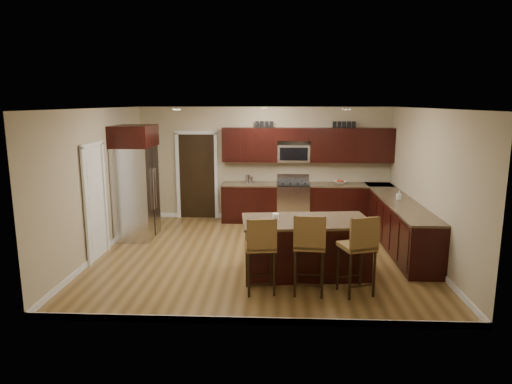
{
  "coord_description": "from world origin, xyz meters",
  "views": [
    {
      "loc": [
        0.29,
        -8.15,
        2.81
      ],
      "look_at": [
        -0.1,
        0.4,
        1.12
      ],
      "focal_mm": 32.0,
      "sensor_mm": 36.0,
      "label": 1
    }
  ],
  "objects_px": {
    "island": "(306,248)",
    "stool_left": "(261,246)",
    "stool_right": "(359,246)",
    "stool_mid": "(309,245)",
    "refrigerator": "(136,181)",
    "range": "(293,202)"
  },
  "relations": [
    {
      "from": "island",
      "to": "stool_left",
      "type": "relative_size",
      "value": 1.86
    },
    {
      "from": "island",
      "to": "stool_right",
      "type": "height_order",
      "value": "stool_right"
    },
    {
      "from": "stool_right",
      "to": "range",
      "type": "bearing_deg",
      "value": 81.85
    },
    {
      "from": "stool_right",
      "to": "stool_left",
      "type": "bearing_deg",
      "value": 160.89
    },
    {
      "from": "island",
      "to": "stool_right",
      "type": "relative_size",
      "value": 1.79
    },
    {
      "from": "stool_left",
      "to": "stool_mid",
      "type": "height_order",
      "value": "stool_mid"
    },
    {
      "from": "range",
      "to": "stool_right",
      "type": "bearing_deg",
      "value": -79.01
    },
    {
      "from": "island",
      "to": "stool_right",
      "type": "xyz_separation_m",
      "value": [
        0.72,
        -0.85,
        0.33
      ]
    },
    {
      "from": "stool_right",
      "to": "refrigerator",
      "type": "bearing_deg",
      "value": 127.04
    },
    {
      "from": "stool_mid",
      "to": "refrigerator",
      "type": "bearing_deg",
      "value": 145.62
    },
    {
      "from": "range",
      "to": "stool_mid",
      "type": "bearing_deg",
      "value": -88.7
    },
    {
      "from": "stool_right",
      "to": "refrigerator",
      "type": "relative_size",
      "value": 0.52
    },
    {
      "from": "island",
      "to": "refrigerator",
      "type": "distance_m",
      "value": 3.97
    },
    {
      "from": "stool_left",
      "to": "refrigerator",
      "type": "bearing_deg",
      "value": 126.03
    },
    {
      "from": "range",
      "to": "stool_mid",
      "type": "xyz_separation_m",
      "value": [
        0.1,
        -4.21,
        0.29
      ]
    },
    {
      "from": "stool_mid",
      "to": "stool_right",
      "type": "bearing_deg",
      "value": 5.12
    },
    {
      "from": "stool_mid",
      "to": "island",
      "type": "bearing_deg",
      "value": 94.58
    },
    {
      "from": "island",
      "to": "stool_right",
      "type": "distance_m",
      "value": 1.16
    },
    {
      "from": "range",
      "to": "stool_left",
      "type": "bearing_deg",
      "value": -98.29
    },
    {
      "from": "stool_mid",
      "to": "refrigerator",
      "type": "height_order",
      "value": "refrigerator"
    },
    {
      "from": "stool_mid",
      "to": "stool_right",
      "type": "relative_size",
      "value": 1.01
    },
    {
      "from": "range",
      "to": "refrigerator",
      "type": "relative_size",
      "value": 0.47
    }
  ]
}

